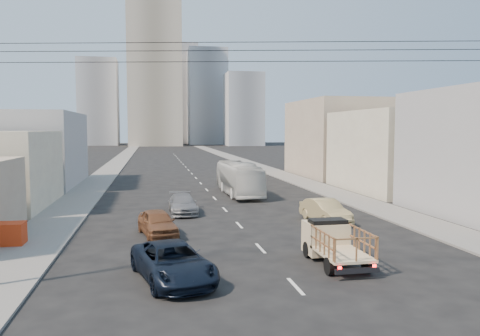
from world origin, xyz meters
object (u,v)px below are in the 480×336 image
object	(u,v)px
city_bus	(239,178)
sedan_tan	(325,211)
sedan_grey	(183,204)
sedan_brown	(157,223)
crate_stack	(6,234)
flatbed_pickup	(334,240)
navy_pickup	(173,262)

from	to	relation	value
city_bus	sedan_tan	bearing A→B (deg)	-78.42
sedan_grey	sedan_brown	bearing A→B (deg)	-106.41
crate_stack	sedan_brown	bearing A→B (deg)	8.45
sedan_brown	sedan_tan	world-z (taller)	sedan_tan
flatbed_pickup	sedan_grey	bearing A→B (deg)	112.71
navy_pickup	sedan_brown	distance (m)	8.34
flatbed_pickup	sedan_brown	xyz separation A→B (m)	(-7.87, 7.26, -0.35)
sedan_brown	crate_stack	size ratio (longest dim) A/B	2.44
navy_pickup	sedan_grey	world-z (taller)	navy_pickup
navy_pickup	sedan_brown	bearing A→B (deg)	79.52
flatbed_pickup	city_bus	size ratio (longest dim) A/B	0.40
city_bus	sedan_tan	xyz separation A→B (m)	(3.16, -14.26, -0.76)
flatbed_pickup	city_bus	distance (m)	23.41
sedan_grey	crate_stack	xyz separation A→B (m)	(-9.71, -8.15, -0.01)
navy_pickup	city_bus	bearing A→B (deg)	59.44
navy_pickup	city_bus	size ratio (longest dim) A/B	0.50
crate_stack	city_bus	bearing A→B (deg)	47.98
city_bus	crate_stack	size ratio (longest dim) A/B	6.07
flatbed_pickup	navy_pickup	bearing A→B (deg)	-171.78
sedan_tan	city_bus	bearing A→B (deg)	94.87
city_bus	crate_stack	bearing A→B (deg)	-132.96
navy_pickup	city_bus	xyz separation A→B (m)	(7.27, 24.47, 0.77)
sedan_grey	flatbed_pickup	bearing A→B (deg)	-68.49
sedan_grey	navy_pickup	bearing A→B (deg)	-96.38
city_bus	sedan_grey	size ratio (longest dim) A/B	2.28
flatbed_pickup	sedan_tan	distance (m)	9.66
navy_pickup	city_bus	world-z (taller)	city_bus
sedan_tan	crate_stack	world-z (taller)	sedan_tan
sedan_brown	sedan_tan	distance (m)	11.11
city_bus	sedan_brown	size ratio (longest dim) A/B	2.49
sedan_tan	crate_stack	distance (m)	19.00
sedan_brown	sedan_tan	xyz separation A→B (m)	(10.95, 1.89, 0.02)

